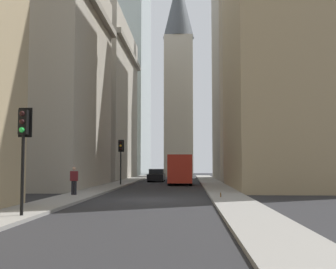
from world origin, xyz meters
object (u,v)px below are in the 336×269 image
Objects in this scene: discarded_bottle at (221,195)px; traffic_light_midblock at (121,151)px; delivery_truck at (180,169)px; traffic_light_foreground at (23,136)px; pedestrian at (74,180)px; sedan_black at (156,176)px.

traffic_light_midblock is at bearing 29.22° from discarded_bottle.
delivery_truck is 1.64× the size of traffic_light_foreground.
pedestrian is 8.86m from discarded_bottle.
pedestrian is at bearing 4.78° from traffic_light_foreground.
delivery_truck is 23.93× the size of discarded_bottle.
traffic_light_foreground is 2.35× the size of pedestrian.
traffic_light_midblock reaches higher than discarded_bottle.
traffic_light_midblock reaches higher than traffic_light_foreground.
delivery_truck is 17.03m from pedestrian.
traffic_light_midblock is at bearing -3.53° from pedestrian.
traffic_light_foreground reaches higher than pedestrian.
delivery_truck is 6.97m from sedan_black.
pedestrian is (10.20, 0.85, -1.98)m from traffic_light_foreground.
sedan_black is 22.47m from pedestrian.
pedestrian is at bearing 158.83° from delivery_truck.
pedestrian is at bearing 171.43° from sedan_black.
discarded_bottle is (8.84, -7.86, -2.79)m from traffic_light_foreground.
pedestrian is at bearing 176.47° from traffic_light_midblock.
traffic_light_foreground is at bearing 138.35° from discarded_bottle.
discarded_bottle is at bearing -150.78° from traffic_light_midblock.
sedan_black is at bearing -4.40° from traffic_light_foreground.
traffic_light_midblock reaches higher than sedan_black.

